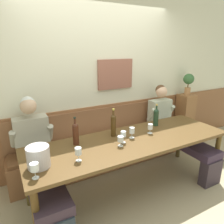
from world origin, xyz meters
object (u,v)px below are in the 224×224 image
wine_bottle_amber_mid (156,117)px  wine_glass_right_end (150,127)px  dining_table (131,145)px  wine_bottle_clear_water (76,133)px  wine_glass_mid_left (132,131)px  person_right_seat (38,159)px  ice_bucket (38,157)px  wine_glass_mid_right (123,135)px  wine_glass_center_front (34,168)px  wine_glass_left_end (78,151)px  wine_bottle_green_tall (113,125)px  wall_bench (106,150)px  potted_plant (188,81)px  wine_glass_by_bottle (121,139)px  person_left_seat (175,128)px

wine_bottle_amber_mid → wine_glass_right_end: bearing=-142.7°
dining_table → wine_bottle_clear_water: bearing=162.5°
wine_glass_mid_left → dining_table: bearing=-129.4°
wine_bottle_clear_water → wine_glass_right_end: bearing=-8.9°
person_right_seat → ice_bucket: (-0.05, -0.42, 0.25)m
wine_glass_right_end → wine_bottle_amber_mid: bearing=37.3°
person_right_seat → wine_glass_mid_left: size_ratio=9.21×
ice_bucket → wine_glass_mid_right: bearing=3.8°
wine_glass_center_front → wine_glass_left_end: (0.44, 0.10, 0.00)m
ice_bucket → wine_bottle_green_tall: size_ratio=0.59×
wine_glass_mid_right → wine_glass_mid_left: 0.18m
wine_glass_center_front → wall_bench: bearing=39.3°
wall_bench → potted_plant: (1.77, 0.03, 0.98)m
dining_table → wine_glass_mid_left: size_ratio=18.58×
wine_bottle_green_tall → potted_plant: size_ratio=0.94×
wine_glass_right_end → wine_glass_by_bottle: (-0.55, -0.14, -0.01)m
ice_bucket → potted_plant: bearing=16.1°
wall_bench → ice_bucket: bearing=-144.8°
person_left_seat → potted_plant: 1.07m
wine_glass_mid_left → wine_glass_left_end: size_ratio=0.95×
wine_glass_left_end → wine_glass_center_front: bearing=-167.5°
wall_bench → ice_bucket: 1.52m
wall_bench → wine_bottle_clear_water: (-0.66, -0.51, 0.62)m
dining_table → wine_glass_mid_left: 0.18m
wine_bottle_clear_water → wine_glass_right_end: (1.00, -0.16, -0.06)m
wine_glass_mid_right → wine_glass_left_end: (-0.63, -0.15, 0.00)m
dining_table → wine_bottle_amber_mid: wine_bottle_amber_mid is taller
ice_bucket → wine_glass_right_end: (1.48, 0.14, -0.02)m
person_right_seat → wine_glass_mid_right: 1.06m
ice_bucket → wine_bottle_clear_water: wine_bottle_clear_water is taller
person_left_seat → wine_glass_left_end: person_left_seat is taller
wine_bottle_clear_water → wine_glass_mid_left: bearing=-13.2°
person_right_seat → wine_glass_mid_right: person_right_seat is taller
person_right_seat → wine_glass_left_end: person_right_seat is taller
person_right_seat → wine_bottle_clear_water: person_right_seat is taller
wine_bottle_amber_mid → wine_glass_center_front: (-1.81, -0.52, -0.03)m
dining_table → wine_bottle_green_tall: bearing=124.3°
wine_glass_mid_right → wine_glass_left_end: same height
wine_glass_mid_left → ice_bucket: bearing=-173.6°
wine_bottle_amber_mid → wine_glass_mid_right: bearing=-159.7°
wine_bottle_green_tall → wine_glass_left_end: 0.73m
person_left_seat → wine_bottle_green_tall: 1.26m
wine_glass_center_front → potted_plant: 3.18m
ice_bucket → wine_bottle_green_tall: 1.05m
ice_bucket → dining_table: bearing=4.5°
wine_glass_right_end → wine_glass_mid_left: bearing=-178.7°
wine_glass_right_end → wine_glass_mid_left: size_ratio=0.94×
wine_glass_mid_left → person_right_seat: bearing=165.9°
wine_glass_mid_left → person_left_seat: bearing=14.3°
wine_glass_mid_left → wine_glass_center_front: wine_glass_center_front is taller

